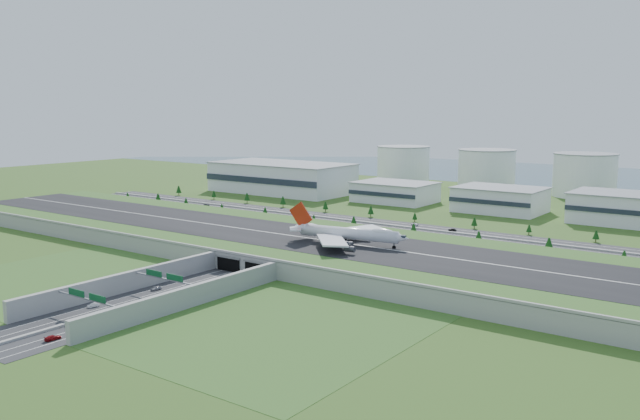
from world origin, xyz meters
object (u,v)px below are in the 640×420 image
Objects in this scene: car_3 at (53,338)px; car_7 at (415,224)px; fuel_tank_a at (403,165)px; car_0 at (156,288)px; car_5 at (452,230)px; car_1 at (93,305)px; car_2 at (230,283)px; boeing_747 at (348,233)px; car_4 at (207,205)px.

car_3 is 254.92m from car_7.
car_0 is (109.87, -400.87, -16.57)m from fuel_tank_a.
car_3 is 251.00m from car_5.
car_5 reaches higher than car_7.
car_7 is (13.39, 225.27, 0.09)m from car_1.
car_2 reaches higher than car_1.
car_1 is at bearing -85.43° from car_0.
car_1 is 0.78× the size of car_2.
car_2 is at bearing 0.10° from car_5.
car_7 is at bearing 98.14° from car_1.
boeing_747 reaches higher than car_3.
car_4 is 194.48m from car_5.
car_7 reaches higher than car_3.
car_2 reaches higher than car_4.
car_2 is 231.76m from car_4.
boeing_747 reaches higher than car_2.
fuel_tank_a is at bearing -93.78° from car_2.
car_0 is at bearing 100.78° from car_1.
boeing_747 is at bearing -130.18° from car_4.
car_3 is (20.24, -29.56, 0.05)m from car_1.
car_4 is at bearing 137.82° from car_1.
fuel_tank_a is 226.88m from car_4.
car_2 is at bearing -112.38° from boeing_747.
fuel_tank_a reaches higher than car_5.
car_3 is at bearing -105.31° from boeing_747.
boeing_747 reaches higher than car_4.
car_1 is at bearing -75.73° from fuel_tank_a.
boeing_747 is at bearing -90.73° from car_3.
car_1 is at bearing 47.44° from car_2.
boeing_747 is 150.30m from car_3.
car_0 is 195.40m from car_5.
fuel_tank_a is 8.87× the size of car_2.
car_0 is 0.84× the size of car_2.
car_5 is at bearing -90.39° from car_3.
fuel_tank_a is 9.93× the size of car_5.
car_7 is (13.00, 195.80, 0.01)m from car_0.
car_1 is (109.48, -430.34, -16.65)m from fuel_tank_a.
car_3 is (19.85, -59.03, -0.03)m from car_0.
car_1 is at bearing -115.89° from boeing_747.
car_1 is at bearing -3.01° from car_5.
fuel_tank_a is 478.14m from car_3.
fuel_tank_a is at bearing 104.56° from boeing_747.
car_7 is (166.23, 17.01, 0.03)m from car_4.
car_5 is (21.01, 250.11, 0.05)m from car_3.
car_5 is (40.86, 191.08, 0.02)m from car_0.
fuel_tank_a reaches higher than boeing_747.
car_2 is at bearing -146.80° from car_4.
car_5 is (41.25, 220.55, 0.10)m from car_1.
car_4 is at bearing -49.55° from car_3.
car_2 is 82.60m from car_3.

